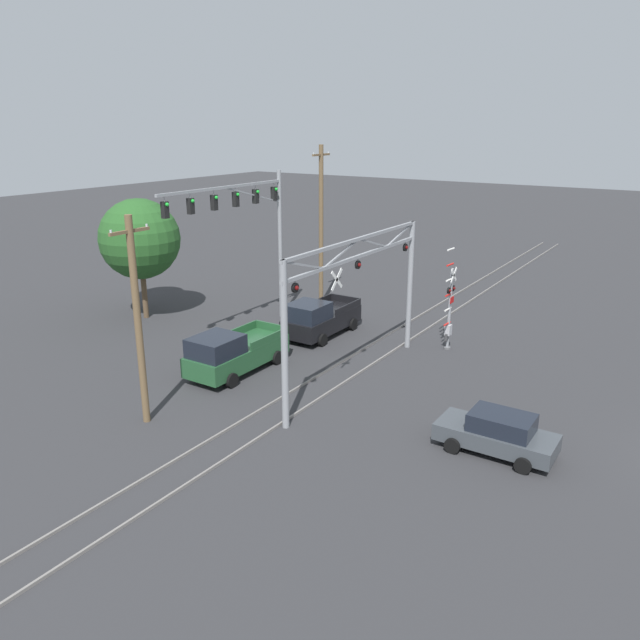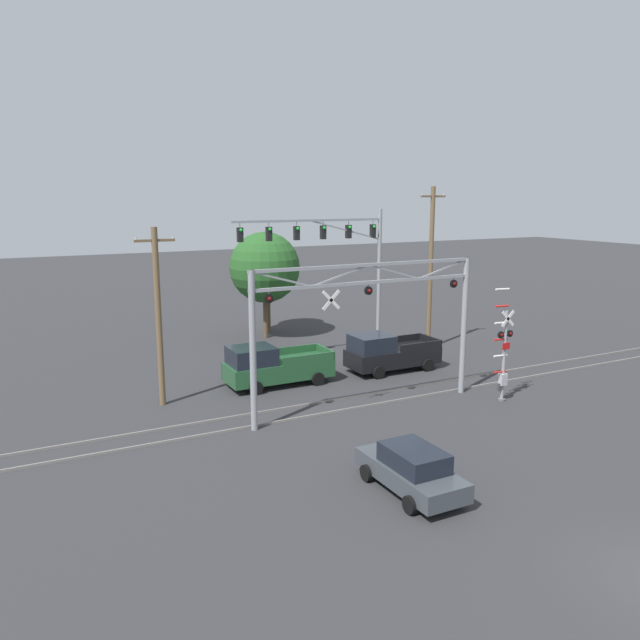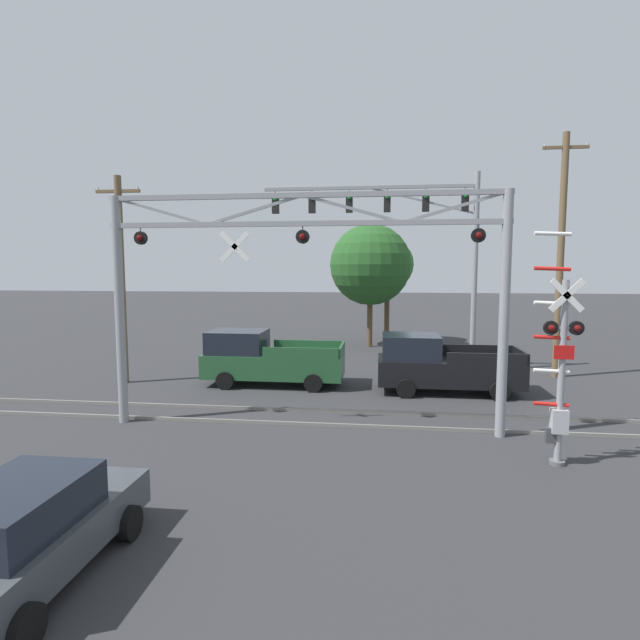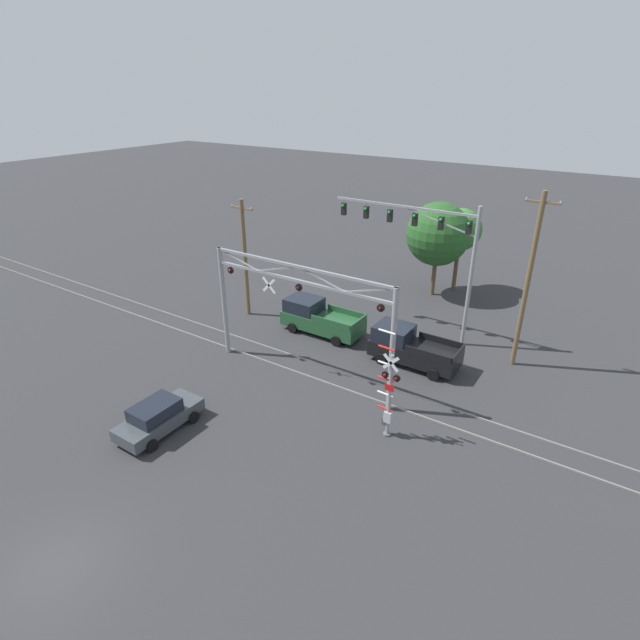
{
  "view_description": "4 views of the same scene",
  "coord_description": "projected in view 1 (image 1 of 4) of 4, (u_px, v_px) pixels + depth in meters",
  "views": [
    {
      "loc": [
        -23.13,
        1.49,
        11.35
      ],
      "look_at": [
        -0.58,
        16.19,
        2.82
      ],
      "focal_mm": 35.0,
      "sensor_mm": 36.0,
      "label": 1
    },
    {
      "loc": [
        -14.31,
        -8.4,
        9.54
      ],
      "look_at": [
        -1.44,
        16.44,
        3.96
      ],
      "focal_mm": 35.0,
      "sensor_mm": 36.0,
      "label": 2
    },
    {
      "loc": [
        2.17,
        0.8,
        4.57
      ],
      "look_at": [
        0.2,
        16.94,
        2.91
      ],
      "focal_mm": 28.0,
      "sensor_mm": 36.0,
      "label": 3
    },
    {
      "loc": [
        14.07,
        -4.82,
        15.04
      ],
      "look_at": [
        -0.3,
        17.04,
        2.54
      ],
      "focal_mm": 28.0,
      "sensor_mm": 36.0,
      "label": 4
    }
  ],
  "objects": [
    {
      "name": "background_tree_far_left_verge",
      "position": [
        140.0,
        239.0,
        36.65
      ],
      "size": [
        4.74,
        4.74,
        7.21
      ],
      "color": "brown",
      "rests_on": "ground_plane"
    },
    {
      "name": "utility_pole_left",
      "position": [
        138.0,
        320.0,
        23.58
      ],
      "size": [
        1.8,
        0.28,
        8.2
      ],
      "color": "brown",
      "rests_on": "ground_plane"
    },
    {
      "name": "traffic_signal_span",
      "position": [
        253.0,
        220.0,
        34.45
      ],
      "size": [
        9.51,
        0.39,
        8.77
      ],
      "color": "gray",
      "rests_on": "ground_plane"
    },
    {
      "name": "crossing_signal_mast",
      "position": [
        449.0,
        310.0,
        32.11
      ],
      "size": [
        1.17,
        0.35,
        5.43
      ],
      "color": "gray",
      "rests_on": "ground_plane"
    },
    {
      "name": "pickup_truck_lead",
      "position": [
        233.0,
        353.0,
        29.34
      ],
      "size": [
        5.47,
        2.35,
        2.14
      ],
      "color": "#23512D",
      "rests_on": "ground_plane"
    },
    {
      "name": "crossing_gantry",
      "position": [
        357.0,
        289.0,
        27.4
      ],
      "size": [
        11.19,
        0.29,
        6.66
      ],
      "color": "gray",
      "rests_on": "ground_plane"
    },
    {
      "name": "sedan_waiting",
      "position": [
        497.0,
        433.0,
        22.26
      ],
      "size": [
        2.01,
        4.19,
        1.54
      ],
      "color": "#3D4247",
      "rests_on": "ground_plane"
    },
    {
      "name": "pickup_truck_following",
      "position": [
        319.0,
        318.0,
        34.47
      ],
      "size": [
        5.2,
        2.35,
        2.14
      ],
      "color": "black",
      "rests_on": "ground_plane"
    },
    {
      "name": "utility_pole_right",
      "position": [
        321.0,
        226.0,
        39.03
      ],
      "size": [
        1.8,
        0.28,
        10.11
      ],
      "color": "brown",
      "rests_on": "ground_plane"
    },
    {
      "name": "rail_track_near",
      "position": [
        350.0,
        378.0,
        28.86
      ],
      "size": [
        80.0,
        0.08,
        0.1
      ],
      "primitive_type": "cube",
      "color": "gray",
      "rests_on": "ground_plane"
    },
    {
      "name": "rail_track_far",
      "position": [
        324.0,
        372.0,
        29.61
      ],
      "size": [
        80.0,
        0.08,
        0.1
      ],
      "primitive_type": "cube",
      "color": "gray",
      "rests_on": "ground_plane"
    },
    {
      "name": "background_tree_beyond_span",
      "position": [
        131.0,
        233.0,
        38.48
      ],
      "size": [
        3.23,
        3.23,
        6.5
      ],
      "color": "brown",
      "rests_on": "ground_plane"
    }
  ]
}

